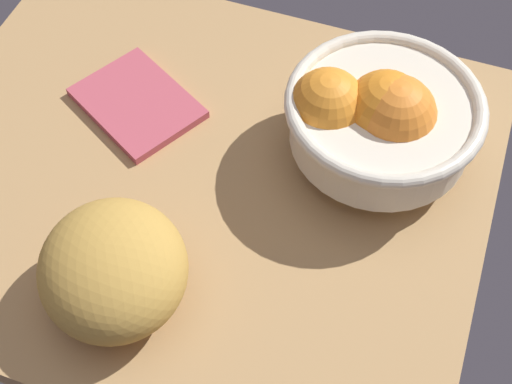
# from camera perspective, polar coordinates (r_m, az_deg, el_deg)

# --- Properties ---
(ground_plane) EXTENTS (0.65, 0.55, 0.03)m
(ground_plane) POSITION_cam_1_polar(r_m,az_deg,el_deg) (0.82, -4.95, 0.98)
(ground_plane) COLOR tan
(fruit_bowl) EXTENTS (0.21, 0.21, 0.12)m
(fruit_bowl) POSITION_cam_1_polar(r_m,az_deg,el_deg) (0.78, 9.71, 5.97)
(fruit_bowl) COLOR beige
(fruit_bowl) RESTS_ON ground
(bread_loaf) EXTENTS (0.20, 0.20, 0.10)m
(bread_loaf) POSITION_cam_1_polar(r_m,az_deg,el_deg) (0.70, -11.27, -6.03)
(bread_loaf) COLOR #BC903F
(bread_loaf) RESTS_ON ground
(napkin_folded) EXTENTS (0.17, 0.16, 0.01)m
(napkin_folded) POSITION_cam_1_polar(r_m,az_deg,el_deg) (0.87, -9.42, 6.99)
(napkin_folded) COLOR #B64A58
(napkin_folded) RESTS_ON ground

